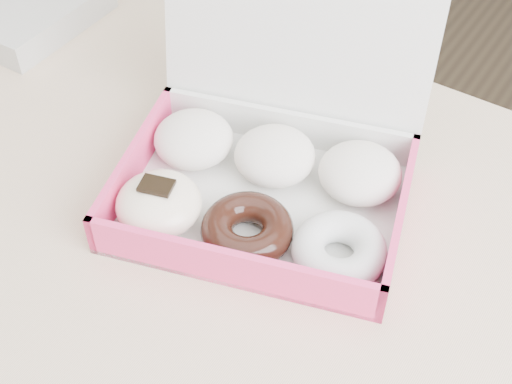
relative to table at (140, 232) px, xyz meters
The scene contains 3 objects.
table is the anchor object (origin of this frame).
donut_box 0.20m from the table, 29.63° to the left, with size 0.40×0.37×0.24m.
newspapers 0.47m from the table, 155.02° to the left, with size 0.27×0.22×0.04m, color silver.
Camera 1 is at (0.46, -0.42, 1.38)m, focal length 50.00 mm.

